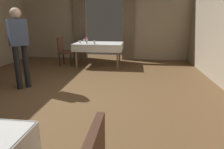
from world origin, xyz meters
TOP-DOWN VIEW (x-y plane):
  - ground at (0.00, 0.00)m, footprint 10.08×10.08m
  - wall_back at (0.00, 4.18)m, footprint 6.40×0.27m
  - dining_table_mid at (0.01, 2.91)m, footprint 1.54×1.00m
  - chair_mid_left at (-1.14, 2.85)m, footprint 0.44×0.44m
  - flower_vase_mid at (-0.32, 2.64)m, footprint 0.07×0.07m
  - glass_mid_b at (-0.56, 3.24)m, footprint 0.07×0.07m
  - glass_mid_c at (-0.05, 2.55)m, footprint 0.07×0.07m
  - glass_mid_d at (-0.57, 2.78)m, footprint 0.08×0.08m
  - person_waiter_by_doorway at (-1.25, 0.49)m, footprint 0.41×0.41m

SIDE VIEW (x-z plane):
  - ground at x=0.00m, z-range 0.00..0.00m
  - chair_mid_left at x=-1.14m, z-range 0.05..0.98m
  - dining_table_mid at x=0.01m, z-range 0.29..1.04m
  - glass_mid_d at x=-0.57m, z-range 0.75..0.83m
  - glass_mid_b at x=-0.56m, z-range 0.75..0.84m
  - glass_mid_c at x=-0.05m, z-range 0.75..0.87m
  - flower_vase_mid at x=-0.32m, z-range 0.76..0.97m
  - person_waiter_by_doorway at x=-1.25m, z-range 0.16..1.88m
  - wall_back at x=0.00m, z-range 0.01..3.01m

